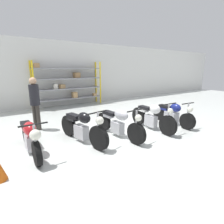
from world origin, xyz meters
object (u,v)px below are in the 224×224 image
Objects in this scene: shelving_rack at (69,84)px; motorcycle_red at (30,136)px; motorcycle_black at (82,127)px; motorcycle_white at (152,117)px; person_browsing at (35,99)px; motorcycle_silver at (119,123)px; motorcycle_blue at (173,114)px.

motorcycle_red is at bearing -120.16° from shelving_rack.
motorcycle_white reaches higher than motorcycle_black.
shelving_rack is 2.14× the size of person_browsing.
motorcycle_silver is at bearing 103.57° from person_browsing.
shelving_rack is 4.13m from person_browsing.
motorcycle_silver is at bearing -95.00° from shelving_rack.
person_browsing is at bearing -112.13° from motorcycle_blue.
motorcycle_red is 3.90m from motorcycle_white.
motorcycle_blue is at bearing 81.86° from motorcycle_silver.
motorcycle_white is at bearing 83.30° from motorcycle_red.
motorcycle_silver is 1.11× the size of motorcycle_blue.
motorcycle_silver is (2.49, -0.36, 0.02)m from motorcycle_red.
motorcycle_black is 1.16× the size of person_browsing.
motorcycle_black is at bearing 85.06° from person_browsing.
motorcycle_silver is (-0.48, -5.47, -0.82)m from shelving_rack.
motorcycle_red is 0.97× the size of motorcycle_silver.
person_browsing is at bearing -167.15° from motorcycle_black.
motorcycle_red is at bearing 45.07° from person_browsing.
motorcycle_red is 0.99× the size of motorcycle_black.
motorcycle_blue is (3.60, -0.36, -0.07)m from motorcycle_black.
motorcycle_black is 2.19m from person_browsing.
motorcycle_white is 1.06× the size of motorcycle_blue.
person_browsing is at bearing 164.05° from motorcycle_red.
motorcycle_red reaches higher than motorcycle_blue.
motorcycle_blue is at bearing 124.02° from person_browsing.
shelving_rack reaches higher than motorcycle_blue.
motorcycle_silver is at bearing -87.83° from motorcycle_blue.
motorcycle_white is (1.38, -0.09, 0.00)m from motorcycle_silver.
motorcycle_white is at bearing -86.39° from motorcycle_blue.
motorcycle_silver is at bearing -92.19° from motorcycle_white.
person_browsing reaches higher than motorcycle_black.
motorcycle_black is 1.02× the size of motorcycle_white.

